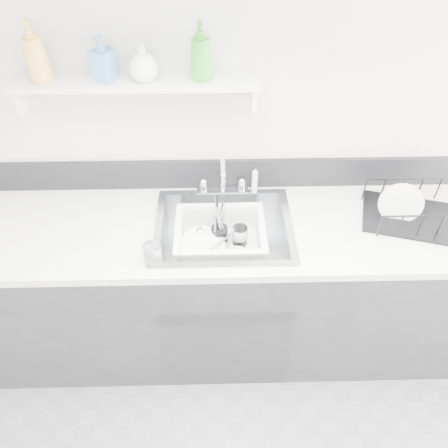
{
  "coord_description": "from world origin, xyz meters",
  "views": [
    {
      "loc": [
        -0.03,
        -0.28,
        2.31
      ],
      "look_at": [
        0.0,
        1.14,
        0.98
      ],
      "focal_mm": 35.0,
      "sensor_mm": 36.0,
      "label": 1
    }
  ],
  "objects_px": {
    "sink": "(224,240)",
    "wash_tub": "(220,239)",
    "dish_rack": "(410,207)",
    "counter_run": "(224,288)"
  },
  "relations": [
    {
      "from": "sink",
      "to": "wash_tub",
      "type": "bearing_deg",
      "value": -176.6
    },
    {
      "from": "counter_run",
      "to": "wash_tub",
      "type": "xyz_separation_m",
      "value": [
        -0.02,
        -0.0,
        0.37
      ]
    },
    {
      "from": "wash_tub",
      "to": "sink",
      "type": "bearing_deg",
      "value": 3.4
    },
    {
      "from": "wash_tub",
      "to": "dish_rack",
      "type": "height_order",
      "value": "dish_rack"
    },
    {
      "from": "sink",
      "to": "dish_rack",
      "type": "bearing_deg",
      "value": 2.39
    },
    {
      "from": "sink",
      "to": "counter_run",
      "type": "bearing_deg",
      "value": 0.0
    },
    {
      "from": "sink",
      "to": "wash_tub",
      "type": "xyz_separation_m",
      "value": [
        -0.02,
        -0.0,
        0.0
      ]
    },
    {
      "from": "dish_rack",
      "to": "wash_tub",
      "type": "bearing_deg",
      "value": -161.48
    },
    {
      "from": "sink",
      "to": "dish_rack",
      "type": "height_order",
      "value": "dish_rack"
    },
    {
      "from": "counter_run",
      "to": "wash_tub",
      "type": "height_order",
      "value": "counter_run"
    }
  ]
}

